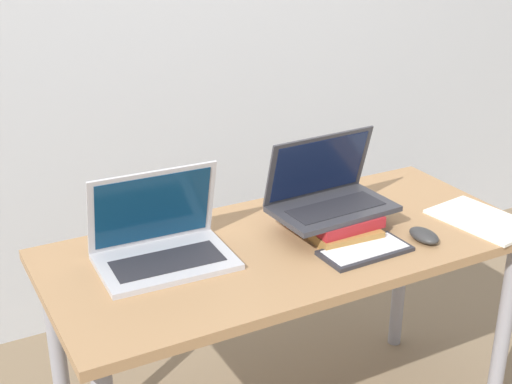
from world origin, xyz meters
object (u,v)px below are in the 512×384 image
(book_stack, at_px, (333,220))
(laptop_on_books, at_px, (328,194))
(mouse, at_px, (424,235))
(notepad, at_px, (482,220))
(laptop_left, at_px, (161,243))
(wireless_keyboard, at_px, (365,251))

(book_stack, distance_m, laptop_on_books, 0.08)
(book_stack, relative_size, laptop_on_books, 0.74)
(mouse, distance_m, notepad, 0.25)
(laptop_left, distance_m, book_stack, 0.53)
(wireless_keyboard, distance_m, notepad, 0.45)
(laptop_left, distance_m, notepad, 1.00)
(laptop_left, height_order, book_stack, laptop_left)
(wireless_keyboard, bearing_deg, laptop_left, 155.83)
(book_stack, height_order, wireless_keyboard, book_stack)
(mouse, relative_size, notepad, 0.33)
(notepad, bearing_deg, laptop_on_books, 156.70)
(wireless_keyboard, xyz_separation_m, notepad, (0.45, -0.00, -0.00))
(wireless_keyboard, distance_m, mouse, 0.20)
(book_stack, relative_size, wireless_keyboard, 1.03)
(book_stack, relative_size, mouse, 2.54)
(book_stack, bearing_deg, laptop_left, 173.16)
(book_stack, bearing_deg, wireless_keyboard, -91.22)
(laptop_left, relative_size, wireless_keyboard, 1.42)
(laptop_left, xyz_separation_m, notepad, (0.97, -0.24, -0.05))
(book_stack, distance_m, wireless_keyboard, 0.17)
(laptop_left, relative_size, notepad, 1.13)
(laptop_on_books, xyz_separation_m, mouse, (0.20, -0.21, -0.09))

